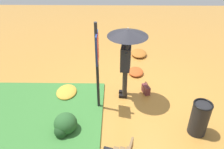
{
  "coord_description": "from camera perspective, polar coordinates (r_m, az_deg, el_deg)",
  "views": [
    {
      "loc": [
        4.86,
        -0.43,
        3.93
      ],
      "look_at": [
        0.09,
        -0.49,
        0.85
      ],
      "focal_mm": 36.41,
      "sensor_mm": 36.0,
      "label": 1
    }
  ],
  "objects": [
    {
      "name": "trash_bin",
      "position": [
        5.42,
        21.12,
        -10.21
      ],
      "size": [
        0.42,
        0.42,
        0.83
      ],
      "color": "black",
      "rests_on": "ground_plane"
    },
    {
      "name": "person_with_umbrella",
      "position": [
        5.49,
        3.72,
        7.11
      ],
      "size": [
        0.96,
        0.96,
        2.04
      ],
      "color": "#2D2823",
      "rests_on": "ground_plane"
    },
    {
      "name": "leaf_pile_far_path",
      "position": [
        7.31,
        5.99,
        0.71
      ],
      "size": [
        0.59,
        0.47,
        0.13
      ],
      "color": "#B74C1E",
      "rests_on": "ground_plane"
    },
    {
      "name": "info_sign_post",
      "position": [
        5.17,
        -3.71,
        4.07
      ],
      "size": [
        0.44,
        0.07,
        2.3
      ],
      "color": "black",
      "rests_on": "ground_plane"
    },
    {
      "name": "leaf_pile_near_person",
      "position": [
        8.41,
        6.75,
        5.32
      ],
      "size": [
        0.7,
        0.56,
        0.15
      ],
      "color": "#A86023",
      "rests_on": "ground_plane"
    },
    {
      "name": "leaf_pile_by_bench",
      "position": [
        6.49,
        -11.33,
        -4.3
      ],
      "size": [
        0.7,
        0.56,
        0.15
      ],
      "color": "gold",
      "rests_on": "ground_plane"
    },
    {
      "name": "shrub_cluster",
      "position": [
        5.32,
        -11.77,
        -12.27
      ],
      "size": [
        0.58,
        0.52,
        0.47
      ],
      "color": "#285628",
      "rests_on": "ground_plane"
    },
    {
      "name": "ground_plane",
      "position": [
        6.26,
        4.56,
        -6.15
      ],
      "size": [
        18.0,
        18.0,
        0.0
      ],
      "primitive_type": "plane",
      "color": "#B27A33"
    },
    {
      "name": "grass_verge",
      "position": [
        5.5,
        -25.36,
        -16.57
      ],
      "size": [
        4.8,
        4.0,
        0.05
      ],
      "color": "#387533",
      "rests_on": "ground_plane"
    },
    {
      "name": "handbag",
      "position": [
        6.46,
        8.5,
        -3.65
      ],
      "size": [
        0.33,
        0.23,
        0.37
      ],
      "color": "brown",
      "rests_on": "ground_plane"
    }
  ]
}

